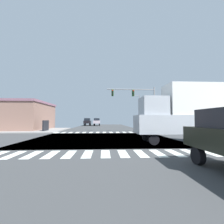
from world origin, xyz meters
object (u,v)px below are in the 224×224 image
Objects in this scene: traffic_signal_mast at (136,98)px; box_truck_nearside_1 at (181,112)px; bank_building at (9,116)px; pickup_crossing_1 at (87,122)px; street_lamp at (138,108)px; suv_outer_2 at (97,121)px.

traffic_signal_mast is 1.05× the size of box_truck_nearside_1.
pickup_crossing_1 is (12.53, 19.48, -1.32)m from bank_building.
box_truck_nearside_1 is at bearing -93.00° from street_lamp.
suv_outer_2 is (-8.62, 35.89, -1.17)m from box_truck_nearside_1.
pickup_crossing_1 is at bearing 128.75° from street_lamp.
bank_building reaches higher than pickup_crossing_1.
pickup_crossing_1 is at bearing -15.16° from suv_outer_2.
box_truck_nearside_1 is at bearing 103.51° from suv_outer_2.
traffic_signal_mast is 1.65× the size of suv_outer_2.
street_lamp reaches higher than pickup_crossing_1.
street_lamp reaches higher than box_truck_nearside_1.
traffic_signal_mast is at bearing 111.71° from pickup_crossing_1.
box_truck_nearside_1 is (24.15, -17.22, -0.05)m from bank_building.
street_lamp is 1.42× the size of pickup_crossing_1.
box_truck_nearside_1 is 38.52m from pickup_crossing_1.
bank_building is at bearing 54.51° from box_truck_nearside_1.
suv_outer_2 is (-9.71, 15.03, -3.00)m from street_lamp.
street_lamp reaches higher than traffic_signal_mast.
traffic_signal_mast is at bearing -104.33° from street_lamp.
suv_outer_2 is (3.00, -0.81, 0.10)m from pickup_crossing_1.
traffic_signal_mast reaches higher than suv_outer_2.
traffic_signal_mast is 1.04× the size of street_lamp.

